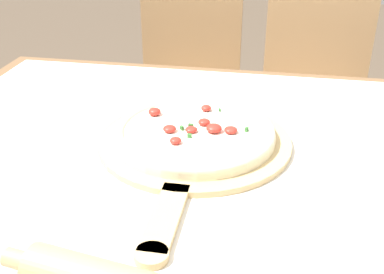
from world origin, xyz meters
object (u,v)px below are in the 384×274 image
at_px(chair_left, 188,91).
at_px(chair_right, 311,100).
at_px(pizza_peel, 193,145).
at_px(pizza, 195,132).

bearing_deg(chair_left, chair_right, -1.39).
xyz_separation_m(pizza_peel, chair_right, (0.28, 0.87, -0.25)).
xyz_separation_m(chair_left, chair_right, (0.46, -0.00, 0.00)).
bearing_deg(chair_right, chair_left, -175.22).
distance_m(pizza, chair_right, 0.93).
height_order(pizza, chair_right, chair_right).
height_order(pizza, chair_left, chair_left).
bearing_deg(chair_right, pizza, -103.73).
distance_m(chair_left, chair_right, 0.46).
xyz_separation_m(pizza, chair_left, (-0.18, 0.85, -0.27)).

